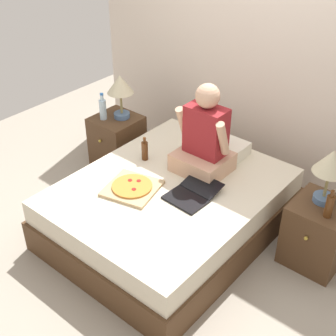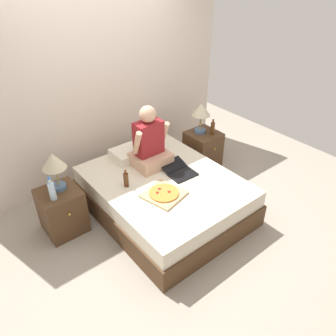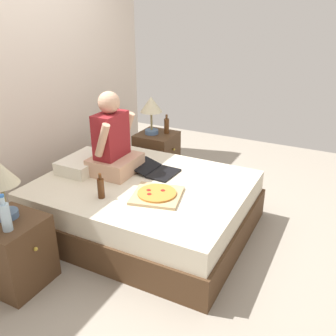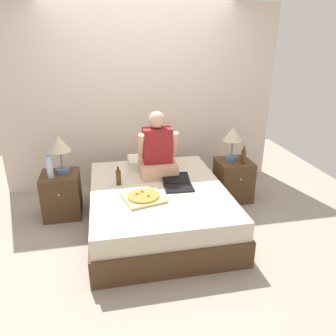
{
  "view_description": "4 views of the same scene",
  "coord_description": "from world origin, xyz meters",
  "px_view_note": "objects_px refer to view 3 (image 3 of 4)",
  "views": [
    {
      "loc": [
        1.99,
        -2.39,
        2.72
      ],
      "look_at": [
        0.06,
        -0.1,
        0.73
      ],
      "focal_mm": 50.0,
      "sensor_mm": 36.0,
      "label": 1
    },
    {
      "loc": [
        -1.94,
        -2.49,
        2.74
      ],
      "look_at": [
        -0.04,
        -0.12,
        0.73
      ],
      "focal_mm": 35.0,
      "sensor_mm": 36.0,
      "label": 2
    },
    {
      "loc": [
        -2.63,
        -1.6,
        1.99
      ],
      "look_at": [
        0.06,
        -0.22,
        0.65
      ],
      "focal_mm": 40.0,
      "sensor_mm": 36.0,
      "label": 3
    },
    {
      "loc": [
        -0.54,
        -3.29,
        2.07
      ],
      "look_at": [
        0.07,
        -0.22,
        0.8
      ],
      "focal_mm": 35.0,
      "sensor_mm": 36.0,
      "label": 4
    }
  ],
  "objects_px": {
    "pizza_box": "(157,195)",
    "lamp_on_right_nightstand": "(151,107)",
    "bed": "(145,205)",
    "water_bottle": "(5,216)",
    "beer_bottle_on_bed": "(101,188)",
    "laptop": "(157,171)",
    "nightstand_left": "(15,252)",
    "nightstand_right": "(157,155)",
    "lamp_on_left_nightstand": "(0,177)",
    "person_seated": "(113,144)",
    "beer_bottle": "(167,126)"
  },
  "relations": [
    {
      "from": "nightstand_right",
      "to": "person_seated",
      "type": "bearing_deg",
      "value": -174.08
    },
    {
      "from": "nightstand_left",
      "to": "water_bottle",
      "type": "bearing_deg",
      "value": -131.65
    },
    {
      "from": "bed",
      "to": "water_bottle",
      "type": "bearing_deg",
      "value": 162.0
    },
    {
      "from": "nightstand_right",
      "to": "person_seated",
      "type": "height_order",
      "value": "person_seated"
    },
    {
      "from": "lamp_on_left_nightstand",
      "to": "laptop",
      "type": "relative_size",
      "value": 1.05
    },
    {
      "from": "beer_bottle",
      "to": "beer_bottle_on_bed",
      "type": "relative_size",
      "value": 1.05
    },
    {
      "from": "nightstand_left",
      "to": "beer_bottle_on_bed",
      "type": "bearing_deg",
      "value": -24.69
    },
    {
      "from": "water_bottle",
      "to": "laptop",
      "type": "xyz_separation_m",
      "value": [
        1.42,
        -0.4,
        -0.15
      ]
    },
    {
      "from": "lamp_on_right_nightstand",
      "to": "pizza_box",
      "type": "relative_size",
      "value": 0.93
    },
    {
      "from": "nightstand_left",
      "to": "water_bottle",
      "type": "height_order",
      "value": "water_bottle"
    },
    {
      "from": "water_bottle",
      "to": "beer_bottle_on_bed",
      "type": "xyz_separation_m",
      "value": [
        0.76,
        -0.22,
        -0.08
      ]
    },
    {
      "from": "lamp_on_left_nightstand",
      "to": "lamp_on_right_nightstand",
      "type": "relative_size",
      "value": 1.0
    },
    {
      "from": "nightstand_right",
      "to": "bed",
      "type": "bearing_deg",
      "value": -156.75
    },
    {
      "from": "bed",
      "to": "person_seated",
      "type": "relative_size",
      "value": 2.43
    },
    {
      "from": "person_seated",
      "to": "nightstand_left",
      "type": "bearing_deg",
      "value": 174.73
    },
    {
      "from": "lamp_on_right_nightstand",
      "to": "beer_bottle",
      "type": "bearing_deg",
      "value": -56.31
    },
    {
      "from": "bed",
      "to": "beer_bottle",
      "type": "relative_size",
      "value": 8.25
    },
    {
      "from": "lamp_on_left_nightstand",
      "to": "person_seated",
      "type": "relative_size",
      "value": 0.58
    },
    {
      "from": "lamp_on_left_nightstand",
      "to": "lamp_on_right_nightstand",
      "type": "distance_m",
      "value": 2.15
    },
    {
      "from": "laptop",
      "to": "beer_bottle",
      "type": "bearing_deg",
      "value": 22.43
    },
    {
      "from": "water_bottle",
      "to": "lamp_on_right_nightstand",
      "type": "height_order",
      "value": "lamp_on_right_nightstand"
    },
    {
      "from": "laptop",
      "to": "bed",
      "type": "bearing_deg",
      "value": 175.97
    },
    {
      "from": "bed",
      "to": "beer_bottle_on_bed",
      "type": "relative_size",
      "value": 8.63
    },
    {
      "from": "pizza_box",
      "to": "lamp_on_left_nightstand",
      "type": "bearing_deg",
      "value": 138.59
    },
    {
      "from": "lamp_on_left_nightstand",
      "to": "beer_bottle",
      "type": "xyz_separation_m",
      "value": [
        2.25,
        -0.15,
        -0.23
      ]
    },
    {
      "from": "pizza_box",
      "to": "lamp_on_right_nightstand",
      "type": "bearing_deg",
      "value": 31.17
    },
    {
      "from": "lamp_on_left_nightstand",
      "to": "beer_bottle_on_bed",
      "type": "distance_m",
      "value": 0.8
    },
    {
      "from": "nightstand_left",
      "to": "nightstand_right",
      "type": "distance_m",
      "value": 2.22
    },
    {
      "from": "bed",
      "to": "pizza_box",
      "type": "height_order",
      "value": "pizza_box"
    },
    {
      "from": "bed",
      "to": "laptop",
      "type": "bearing_deg",
      "value": -4.03
    },
    {
      "from": "bed",
      "to": "nightstand_right",
      "type": "distance_m",
      "value": 1.21
    },
    {
      "from": "beer_bottle_on_bed",
      "to": "beer_bottle",
      "type": "bearing_deg",
      "value": 7.64
    },
    {
      "from": "lamp_on_left_nightstand",
      "to": "nightstand_right",
      "type": "distance_m",
      "value": 2.26
    },
    {
      "from": "nightstand_right",
      "to": "beer_bottle",
      "type": "distance_m",
      "value": 0.39
    },
    {
      "from": "pizza_box",
      "to": "beer_bottle_on_bed",
      "type": "relative_size",
      "value": 2.21
    },
    {
      "from": "lamp_on_right_nightstand",
      "to": "beer_bottle",
      "type": "xyz_separation_m",
      "value": [
        0.1,
        -0.15,
        -0.23
      ]
    },
    {
      "from": "nightstand_right",
      "to": "beer_bottle_on_bed",
      "type": "bearing_deg",
      "value": -168.38
    },
    {
      "from": "bed",
      "to": "person_seated",
      "type": "xyz_separation_m",
      "value": [
        0.07,
        0.37,
        0.53
      ]
    },
    {
      "from": "person_seated",
      "to": "beer_bottle",
      "type": "bearing_deg",
      "value": 0.42
    },
    {
      "from": "bed",
      "to": "nightstand_left",
      "type": "xyz_separation_m",
      "value": [
        -1.11,
        0.48,
        0.03
      ]
    },
    {
      "from": "water_bottle",
      "to": "pizza_box",
      "type": "height_order",
      "value": "water_bottle"
    },
    {
      "from": "lamp_on_left_nightstand",
      "to": "water_bottle",
      "type": "distance_m",
      "value": 0.28
    },
    {
      "from": "beer_bottle",
      "to": "beer_bottle_on_bed",
      "type": "distance_m",
      "value": 1.62
    },
    {
      "from": "laptop",
      "to": "nightstand_right",
      "type": "bearing_deg",
      "value": 29.21
    },
    {
      "from": "person_seated",
      "to": "water_bottle",
      "type": "bearing_deg",
      "value": 179.17
    },
    {
      "from": "nightstand_left",
      "to": "beer_bottle",
      "type": "xyz_separation_m",
      "value": [
        2.29,
        -0.1,
        0.37
      ]
    },
    {
      "from": "lamp_on_left_nightstand",
      "to": "water_bottle",
      "type": "relative_size",
      "value": 1.63
    },
    {
      "from": "lamp_on_left_nightstand",
      "to": "person_seated",
      "type": "distance_m",
      "value": 1.15
    },
    {
      "from": "nightstand_left",
      "to": "lamp_on_left_nightstand",
      "type": "distance_m",
      "value": 0.6
    },
    {
      "from": "lamp_on_right_nightstand",
      "to": "laptop",
      "type": "height_order",
      "value": "lamp_on_right_nightstand"
    }
  ]
}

